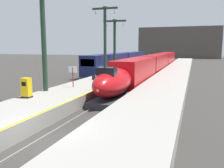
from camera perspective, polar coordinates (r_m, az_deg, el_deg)
ground_plane at (r=13.36m, az=-15.09°, el=-13.86°), size 260.00×260.00×0.00m
platform_left at (r=36.90m, az=1.28°, el=1.73°), size 4.80×110.00×1.05m
platform_right at (r=35.32m, az=13.90°, el=1.15°), size 4.80×110.00×1.05m
platform_left_safety_stripe at (r=36.22m, az=4.72°, el=2.41°), size 0.20×107.80×0.01m
rail_main_left at (r=38.78m, az=7.16°, el=1.31°), size 0.08×110.00×0.12m
rail_main_right at (r=38.50m, az=9.35°, el=1.21°), size 0.08×110.00×0.12m
rail_secondary_left at (r=41.18m, az=-3.94°, el=1.80°), size 0.08×110.00×0.12m
rail_secondary_right at (r=40.62m, az=-1.99°, el=1.72°), size 0.08×110.00×0.12m
highspeed_train_main at (r=45.77m, az=10.06°, el=4.77°), size 2.92×57.61×3.60m
regional_train_adjacent at (r=53.14m, az=2.34°, el=5.63°), size 2.85×36.60×3.80m
station_column_mid at (r=22.85m, az=-16.15°, el=13.49°), size 4.00×0.68×10.13m
station_column_far at (r=36.90m, az=-1.68°, el=11.79°), size 4.00×0.68×9.98m
station_column_distant at (r=41.24m, az=0.63°, el=10.47°), size 4.00×0.68×8.60m
passenger_near_edge at (r=29.51m, az=-2.76°, el=2.90°), size 0.41×0.47×1.69m
rolling_suitcase at (r=29.63m, az=-4.36°, el=1.57°), size 0.40×0.22×0.98m
ticket_machine_yellow at (r=20.30m, az=-19.77°, el=-1.04°), size 0.76×0.62×1.60m
departure_info_board at (r=24.45m, az=-9.33°, el=2.78°), size 0.90×0.10×2.12m
terminus_back_wall at (r=112.39m, az=15.55°, el=9.49°), size 36.00×2.00×14.00m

